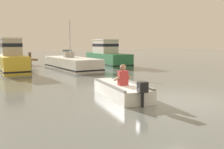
{
  "coord_description": "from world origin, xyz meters",
  "views": [
    {
      "loc": [
        -6.15,
        -6.25,
        1.94
      ],
      "look_at": [
        -0.73,
        3.5,
        0.55
      ],
      "focal_mm": 40.56,
      "sensor_mm": 36.0,
      "label": 1
    }
  ],
  "objects_px": {
    "moored_boat_white": "(71,63)",
    "moored_boat_green": "(107,55)",
    "moored_boat_yellow": "(12,59)",
    "rowboat_with_person": "(121,89)"
  },
  "relations": [
    {
      "from": "moored_boat_yellow",
      "to": "rowboat_with_person",
      "type": "bearing_deg",
      "value": -77.52
    },
    {
      "from": "rowboat_with_person",
      "to": "moored_boat_white",
      "type": "height_order",
      "value": "moored_boat_white"
    },
    {
      "from": "rowboat_with_person",
      "to": "moored_boat_green",
      "type": "xyz_separation_m",
      "value": [
        5.82,
        12.04,
        0.6
      ]
    },
    {
      "from": "moored_boat_white",
      "to": "moored_boat_green",
      "type": "height_order",
      "value": "moored_boat_white"
    },
    {
      "from": "moored_boat_yellow",
      "to": "moored_boat_green",
      "type": "bearing_deg",
      "value": 10.96
    },
    {
      "from": "moored_boat_yellow",
      "to": "moored_boat_white",
      "type": "distance_m",
      "value": 4.23
    },
    {
      "from": "moored_boat_white",
      "to": "rowboat_with_person",
      "type": "bearing_deg",
      "value": -100.3
    },
    {
      "from": "rowboat_with_person",
      "to": "moored_boat_green",
      "type": "bearing_deg",
      "value": 64.2
    },
    {
      "from": "moored_boat_yellow",
      "to": "moored_boat_white",
      "type": "bearing_deg",
      "value": -0.41
    },
    {
      "from": "moored_boat_green",
      "to": "rowboat_with_person",
      "type": "bearing_deg",
      "value": -115.8
    }
  ]
}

